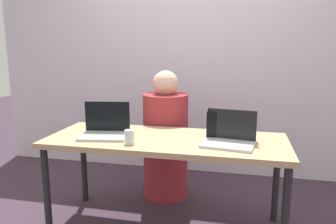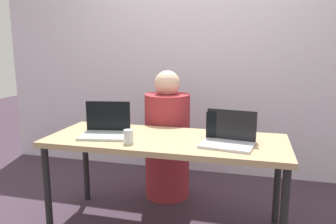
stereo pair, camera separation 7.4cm
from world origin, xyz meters
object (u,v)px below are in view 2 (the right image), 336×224
(laptop_front_right, at_px, (228,138))
(laptop_back_right, at_px, (230,132))
(laptop_front_left, at_px, (106,128))
(person_at_center, at_px, (167,142))
(water_glass_left, at_px, (129,138))

(laptop_front_right, xyz_separation_m, laptop_back_right, (0.00, 0.17, -0.00))
(laptop_front_left, relative_size, laptop_back_right, 1.03)
(person_at_center, xyz_separation_m, laptop_front_left, (-0.32, -0.59, 0.25))
(person_at_center, distance_m, laptop_front_left, 0.72)
(person_at_center, xyz_separation_m, water_glass_left, (-0.08, -0.76, 0.24))
(laptop_front_right, distance_m, water_glass_left, 0.68)
(person_at_center, relative_size, laptop_front_left, 3.06)
(water_glass_left, bearing_deg, laptop_front_left, 146.80)
(person_at_center, xyz_separation_m, laptop_front_right, (0.59, -0.62, 0.24))
(person_at_center, relative_size, laptop_front_right, 3.13)
(laptop_front_left, distance_m, laptop_back_right, 0.92)
(person_at_center, bearing_deg, laptop_back_right, 142.62)
(person_at_center, height_order, laptop_front_right, person_at_center)
(person_at_center, bearing_deg, water_glass_left, 84.05)
(laptop_front_right, distance_m, laptop_back_right, 0.17)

